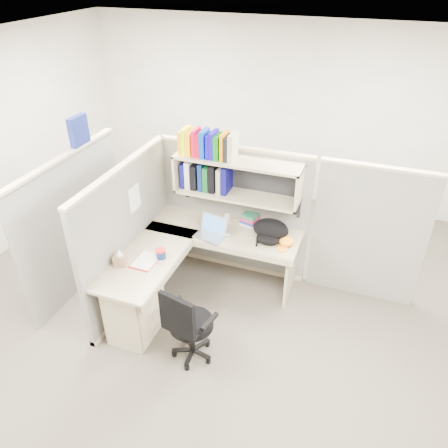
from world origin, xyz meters
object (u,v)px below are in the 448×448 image
at_px(backpack, 270,232).
at_px(task_chair, 189,335).
at_px(laptop, 209,228).
at_px(snack_canister, 161,253).
at_px(desk, 160,287).

xyz_separation_m(backpack, task_chair, (-0.43, -1.23, -0.53)).
xyz_separation_m(laptop, backpack, (0.64, 0.16, 0.00)).
distance_m(backpack, snack_canister, 1.19).
xyz_separation_m(snack_canister, task_chair, (0.54, -0.53, -0.47)).
relative_size(laptop, task_chair, 0.35).
bearing_deg(laptop, snack_canister, -112.90).
bearing_deg(desk, snack_canister, 101.81).
xyz_separation_m(desk, snack_canister, (-0.03, 0.13, 0.34)).
bearing_deg(snack_canister, laptop, 58.35).
bearing_deg(snack_canister, task_chair, -44.77).
height_order(backpack, snack_canister, backpack).
height_order(desk, snack_canister, snack_canister).
bearing_deg(snack_canister, desk, -78.19).
distance_m(desk, backpack, 1.32).
bearing_deg(task_chair, laptop, 101.13).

